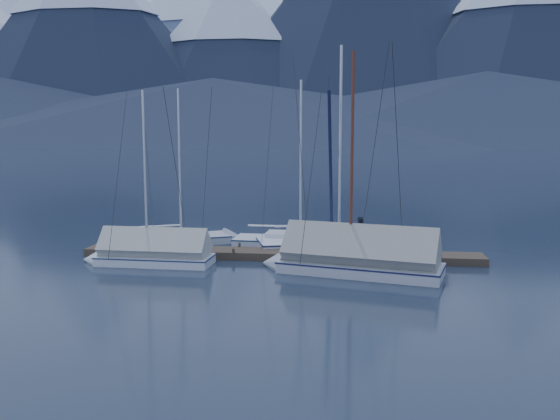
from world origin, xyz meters
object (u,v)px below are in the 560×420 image
at_px(sailboat_covered_near, 347,261).
at_px(sailboat_covered_far, 145,255).
at_px(sailboat_open_right, 350,245).
at_px(sailboat_open_mid, 310,244).
at_px(person, 361,234).
at_px(sailboat_open_left, 190,240).

relative_size(sailboat_covered_near, sailboat_covered_far, 1.20).
distance_m(sailboat_open_right, sailboat_covered_near, 5.07).
bearing_deg(sailboat_covered_near, sailboat_open_mid, 109.78).
height_order(sailboat_open_mid, person, sailboat_open_mid).
height_order(sailboat_open_right, person, sailboat_open_right).
xyz_separation_m(sailboat_open_left, sailboat_open_mid, (6.19, -0.30, 0.01)).
bearing_deg(sailboat_covered_far, sailboat_open_right, 27.29).
bearing_deg(sailboat_open_mid, person, -42.95).
bearing_deg(sailboat_open_mid, sailboat_open_left, 177.25).
relative_size(sailboat_open_right, sailboat_covered_near, 1.09).
distance_m(sailboat_open_mid, person, 3.52).
bearing_deg(sailboat_open_mid, sailboat_open_right, -3.90).
relative_size(sailboat_open_right, sailboat_covered_far, 1.31).
bearing_deg(sailboat_open_left, person, -16.74).
relative_size(sailboat_covered_near, person, 6.30).
bearing_deg(sailboat_covered_near, sailboat_open_left, 145.71).
xyz_separation_m(sailboat_covered_near, sailboat_covered_far, (-8.67, 0.53, -0.09)).
height_order(sailboat_covered_near, sailboat_covered_far, sailboat_covered_near).
bearing_deg(sailboat_covered_near, sailboat_covered_far, 176.51).
relative_size(sailboat_open_left, sailboat_open_mid, 0.96).
height_order(sailboat_open_mid, sailboat_open_right, sailboat_open_right).
bearing_deg(person, sailboat_open_right, 21.70).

